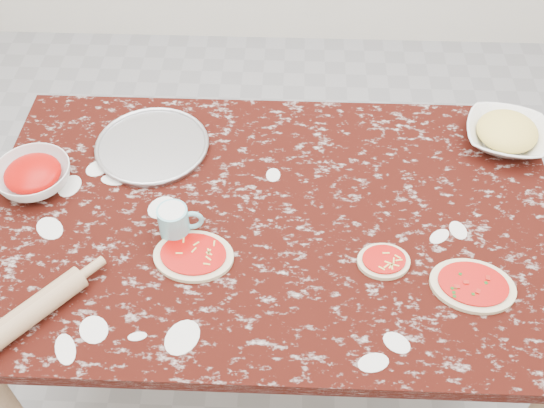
{
  "coord_description": "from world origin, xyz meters",
  "views": [
    {
      "loc": [
        0.04,
        -1.14,
        2.07
      ],
      "look_at": [
        0.0,
        0.0,
        0.8
      ],
      "focal_mm": 41.79,
      "sensor_mm": 36.0,
      "label": 1
    }
  ],
  "objects_px": {
    "pizza_tray": "(152,146)",
    "sauce_bowl": "(34,177)",
    "cheese_bowl": "(506,136)",
    "flour_mug": "(175,221)",
    "worktable": "(272,235)",
    "rolling_pin": "(29,314)"
  },
  "relations": [
    {
      "from": "flour_mug",
      "to": "rolling_pin",
      "type": "bearing_deg",
      "value": -137.59
    },
    {
      "from": "sauce_bowl",
      "to": "rolling_pin",
      "type": "relative_size",
      "value": 0.72
    },
    {
      "from": "cheese_bowl",
      "to": "sauce_bowl",
      "type": "bearing_deg",
      "value": -170.49
    },
    {
      "from": "pizza_tray",
      "to": "worktable",
      "type": "bearing_deg",
      "value": -34.71
    },
    {
      "from": "worktable",
      "to": "pizza_tray",
      "type": "xyz_separation_m",
      "value": [
        -0.37,
        0.26,
        0.09
      ]
    },
    {
      "from": "pizza_tray",
      "to": "sauce_bowl",
      "type": "distance_m",
      "value": 0.35
    },
    {
      "from": "pizza_tray",
      "to": "sauce_bowl",
      "type": "relative_size",
      "value": 1.57
    },
    {
      "from": "worktable",
      "to": "pizza_tray",
      "type": "height_order",
      "value": "pizza_tray"
    },
    {
      "from": "worktable",
      "to": "cheese_bowl",
      "type": "relative_size",
      "value": 6.59
    },
    {
      "from": "worktable",
      "to": "sauce_bowl",
      "type": "distance_m",
      "value": 0.7
    },
    {
      "from": "cheese_bowl",
      "to": "worktable",
      "type": "bearing_deg",
      "value": -155.09
    },
    {
      "from": "rolling_pin",
      "to": "pizza_tray",
      "type": "bearing_deg",
      "value": 72.77
    },
    {
      "from": "cheese_bowl",
      "to": "flour_mug",
      "type": "distance_m",
      "value": 1.03
    },
    {
      "from": "flour_mug",
      "to": "worktable",
      "type": "bearing_deg",
      "value": 15.48
    },
    {
      "from": "worktable",
      "to": "rolling_pin",
      "type": "bearing_deg",
      "value": -147.88
    },
    {
      "from": "pizza_tray",
      "to": "cheese_bowl",
      "type": "xyz_separation_m",
      "value": [
        1.07,
        0.06,
        0.02
      ]
    },
    {
      "from": "worktable",
      "to": "sauce_bowl",
      "type": "relative_size",
      "value": 7.48
    },
    {
      "from": "pizza_tray",
      "to": "flour_mug",
      "type": "height_order",
      "value": "flour_mug"
    },
    {
      "from": "sauce_bowl",
      "to": "flour_mug",
      "type": "height_order",
      "value": "flour_mug"
    },
    {
      "from": "sauce_bowl",
      "to": "cheese_bowl",
      "type": "distance_m",
      "value": 1.4
    },
    {
      "from": "cheese_bowl",
      "to": "rolling_pin",
      "type": "bearing_deg",
      "value": -151.75
    },
    {
      "from": "pizza_tray",
      "to": "flour_mug",
      "type": "distance_m",
      "value": 0.35
    }
  ]
}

